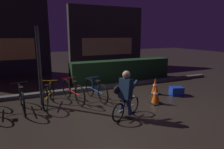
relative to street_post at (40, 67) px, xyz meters
name	(u,v)px	position (x,y,z in m)	size (l,w,h in m)	color
ground_plane	(114,109)	(1.89, -1.20, -1.19)	(40.00, 40.00, 0.00)	#2D261E
sidewalk_curb	(91,88)	(1.89, 1.00, -1.13)	(12.00, 0.24, 0.12)	#56544F
hedge_row	(122,70)	(3.69, 1.90, -0.70)	(4.80, 0.70, 0.98)	#19381C
storefront_right	(107,37)	(4.61, 6.00, 0.75)	(4.99, 0.54, 3.91)	#383330
street_post	(40,67)	(0.00, 0.00, 0.00)	(0.10, 0.10, 2.38)	#2D2D33
parked_bike_left_mid	(22,98)	(-0.56, -0.20, -0.84)	(0.46, 1.66, 0.77)	black
parked_bike_center_left	(49,95)	(0.20, -0.09, -0.86)	(0.56, 1.51, 0.72)	black
parked_bike_center_right	(73,91)	(0.94, -0.09, -0.85)	(0.49, 1.60, 0.75)	black
parked_bike_right_mid	(96,90)	(1.69, -0.20, -0.86)	(0.46, 1.56, 0.72)	black
traffic_cone_near	(156,95)	(3.29, -1.30, -0.91)	(0.36, 0.36, 0.58)	black
traffic_cone_far	(155,86)	(3.85, -0.49, -0.90)	(0.36, 0.36, 0.60)	black
blue_crate	(176,91)	(4.49, -0.90, -1.04)	(0.44, 0.32, 0.30)	#193DB7
cyclist	(125,94)	(1.92, -1.83, -0.56)	(1.08, 0.59, 1.25)	black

